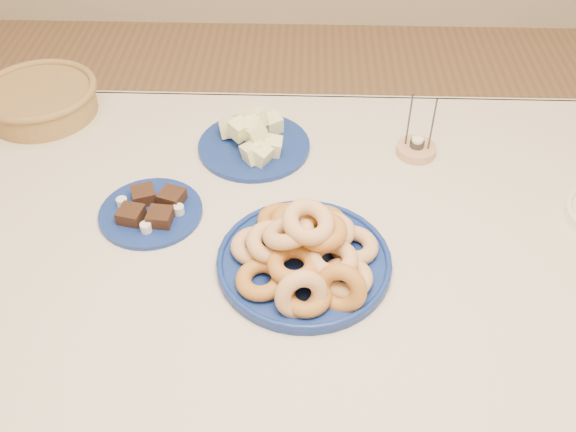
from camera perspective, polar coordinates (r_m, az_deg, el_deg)
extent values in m
plane|color=olive|center=(1.97, 0.05, -17.36)|extent=(5.00, 5.00, 0.00)
cylinder|color=brown|center=(2.06, -19.38, -1.04)|extent=(0.06, 0.06, 0.72)
cylinder|color=brown|center=(2.04, 20.46, -1.91)|extent=(0.06, 0.06, 0.72)
cube|color=beige|center=(1.38, 0.07, -1.93)|extent=(1.70, 1.10, 0.02)
cube|color=beige|center=(1.88, 0.60, 7.08)|extent=(1.70, 0.01, 0.28)
cylinder|color=navy|center=(1.30, 1.43, -4.15)|extent=(0.39, 0.39, 0.02)
torus|color=navy|center=(1.30, 1.44, -3.87)|extent=(0.39, 0.39, 0.01)
torus|color=tan|center=(1.31, 5.84, -2.63)|extent=(0.13, 0.12, 0.04)
torus|color=#9E6023|center=(1.35, 3.17, -0.66)|extent=(0.15, 0.15, 0.04)
torus|color=#9E6023|center=(1.35, -0.60, -0.45)|extent=(0.14, 0.14, 0.04)
torus|color=tan|center=(1.30, -2.89, -2.69)|extent=(0.13, 0.13, 0.03)
torus|color=#9E6023|center=(1.24, -2.36, -5.63)|extent=(0.14, 0.14, 0.04)
torus|color=#9E6023|center=(1.22, 1.57, -6.95)|extent=(0.11, 0.11, 0.04)
torus|color=tan|center=(1.25, 5.23, -5.48)|extent=(0.11, 0.11, 0.03)
torus|color=tan|center=(1.29, 3.72, -1.36)|extent=(0.11, 0.11, 0.04)
torus|color=#9E6023|center=(1.31, 0.67, -0.45)|extent=(0.12, 0.12, 0.03)
torus|color=tan|center=(1.27, -1.46, -2.32)|extent=(0.15, 0.15, 0.05)
torus|color=#9E6023|center=(1.22, 0.52, -4.30)|extent=(0.12, 0.12, 0.04)
torus|color=tan|center=(1.24, 3.93, -3.79)|extent=(0.13, 0.13, 0.04)
torus|color=#9E6023|center=(1.24, 2.97, -1.34)|extent=(0.11, 0.11, 0.04)
torus|color=tan|center=(1.24, 0.03, -1.50)|extent=(0.15, 0.15, 0.06)
torus|color=tan|center=(1.22, 1.81, -0.52)|extent=(0.15, 0.15, 0.06)
torus|color=tan|center=(1.19, 1.21, -7.05)|extent=(0.12, 0.09, 0.11)
torus|color=#9E6023|center=(1.21, 4.68, -6.46)|extent=(0.12, 0.10, 0.11)
cylinder|color=navy|center=(1.60, -3.03, 6.22)|extent=(0.36, 0.36, 0.01)
cube|color=#E7EC95|center=(1.59, -3.57, 8.60)|extent=(0.06, 0.06, 0.06)
cube|color=#E7EC95|center=(1.59, -2.87, 8.63)|extent=(0.07, 0.06, 0.06)
cube|color=#E7EC95|center=(1.55, -2.87, 7.41)|extent=(0.07, 0.06, 0.06)
cube|color=#E7EC95|center=(1.62, -2.56, 7.99)|extent=(0.07, 0.06, 0.05)
cube|color=#E7EC95|center=(1.56, -3.28, 7.68)|extent=(0.05, 0.05, 0.06)
cube|color=#E7EC95|center=(1.55, -1.39, 6.21)|extent=(0.05, 0.05, 0.05)
cube|color=#E7EC95|center=(1.62, -5.28, 7.83)|extent=(0.05, 0.06, 0.06)
cube|color=#E7EC95|center=(1.56, -4.32, 7.69)|extent=(0.06, 0.06, 0.05)
cube|color=#E7EC95|center=(1.53, -2.45, 5.47)|extent=(0.07, 0.06, 0.05)
cube|color=#E7EC95|center=(1.53, -3.19, 5.62)|extent=(0.07, 0.06, 0.05)
cube|color=#E7EC95|center=(1.56, -3.21, 7.82)|extent=(0.06, 0.06, 0.05)
cube|color=#E7EC95|center=(1.63, -1.39, 8.21)|extent=(0.06, 0.06, 0.05)
cube|color=#E7EC95|center=(1.56, -3.36, 7.84)|extent=(0.06, 0.05, 0.05)
cylinder|color=navy|center=(1.45, -12.09, 0.31)|extent=(0.24, 0.24, 0.01)
cube|color=black|center=(1.42, -13.79, 0.13)|extent=(0.06, 0.06, 0.03)
cube|color=black|center=(1.40, -11.30, -0.08)|extent=(0.05, 0.05, 0.03)
cube|color=black|center=(1.46, -12.72, 1.84)|extent=(0.06, 0.06, 0.03)
cube|color=black|center=(1.45, -10.28, 1.66)|extent=(0.06, 0.06, 0.03)
cylinder|color=white|center=(1.46, -14.54, 1.19)|extent=(0.03, 0.03, 0.02)
cylinder|color=white|center=(1.39, -12.52, -1.01)|extent=(0.03, 0.03, 0.02)
cylinder|color=white|center=(1.42, -9.69, 0.56)|extent=(0.03, 0.03, 0.02)
cylinder|color=brown|center=(1.84, -21.11, 9.46)|extent=(0.36, 0.36, 0.07)
torus|color=brown|center=(1.82, -21.40, 10.41)|extent=(0.38, 0.38, 0.02)
cylinder|color=tan|center=(1.61, 11.31, 5.79)|extent=(0.12, 0.12, 0.02)
cylinder|color=#3B3B40|center=(1.60, 11.40, 6.32)|extent=(0.05, 0.05, 0.01)
cylinder|color=white|center=(1.59, 11.46, 6.64)|extent=(0.04, 0.04, 0.01)
cylinder|color=#3B3B40|center=(1.57, 10.71, 8.39)|extent=(0.01, 0.01, 0.14)
cylinder|color=#3B3B40|center=(1.56, 12.72, 7.93)|extent=(0.01, 0.01, 0.14)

